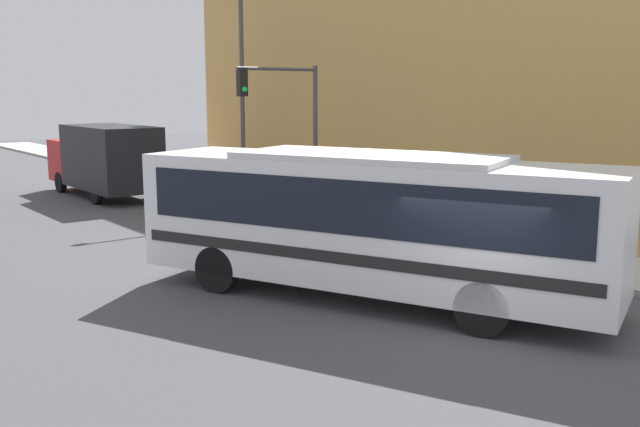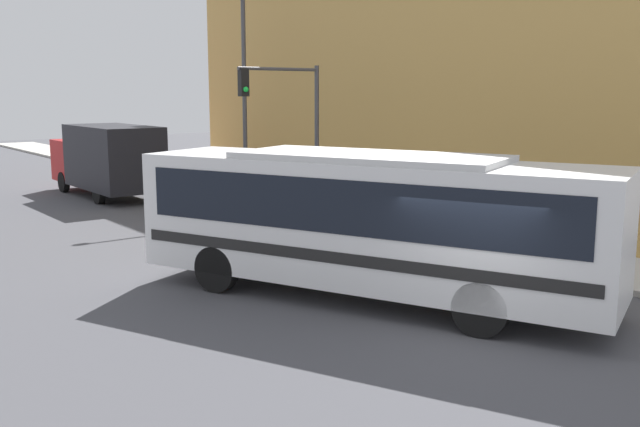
{
  "view_description": "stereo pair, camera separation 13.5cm",
  "coord_description": "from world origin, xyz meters",
  "px_view_note": "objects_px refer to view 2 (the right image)",
  "views": [
    {
      "loc": [
        -10.21,
        -8.16,
        4.45
      ],
      "look_at": [
        0.78,
        5.93,
        1.36
      ],
      "focal_mm": 40.0,
      "sensor_mm": 36.0,
      "label": 1
    },
    {
      "loc": [
        -10.11,
        -8.25,
        4.45
      ],
      "look_at": [
        0.78,
        5.93,
        1.36
      ],
      "focal_mm": 40.0,
      "sensor_mm": 36.0,
      "label": 2
    }
  ],
  "objects_px": {
    "parking_meter": "(387,200)",
    "traffic_light_pole": "(291,113)",
    "street_lamp": "(237,79)",
    "city_bus": "(369,216)",
    "fire_hydrant": "(545,247)",
    "delivery_truck": "(107,158)"
  },
  "relations": [
    {
      "from": "parking_meter",
      "to": "traffic_light_pole",
      "type": "bearing_deg",
      "value": 104.3
    },
    {
      "from": "parking_meter",
      "to": "street_lamp",
      "type": "bearing_deg",
      "value": 90.65
    },
    {
      "from": "city_bus",
      "to": "traffic_light_pole",
      "type": "bearing_deg",
      "value": 41.15
    },
    {
      "from": "traffic_light_pole",
      "to": "fire_hydrant",
      "type": "bearing_deg",
      "value": -84.21
    },
    {
      "from": "city_bus",
      "to": "street_lamp",
      "type": "bearing_deg",
      "value": 46.43
    },
    {
      "from": "city_bus",
      "to": "street_lamp",
      "type": "xyz_separation_m",
      "value": [
        5.22,
        14.0,
        3.06
      ]
    },
    {
      "from": "fire_hydrant",
      "to": "traffic_light_pole",
      "type": "bearing_deg",
      "value": 95.79
    },
    {
      "from": "delivery_truck",
      "to": "traffic_light_pole",
      "type": "distance_m",
      "value": 9.84
    },
    {
      "from": "fire_hydrant",
      "to": "parking_meter",
      "type": "bearing_deg",
      "value": 90.0
    },
    {
      "from": "delivery_truck",
      "to": "parking_meter",
      "type": "xyz_separation_m",
      "value": [
        4.08,
        -12.98,
        -0.6
      ]
    },
    {
      "from": "delivery_truck",
      "to": "traffic_light_pole",
      "type": "height_order",
      "value": "traffic_light_pole"
    },
    {
      "from": "city_bus",
      "to": "traffic_light_pole",
      "type": "height_order",
      "value": "traffic_light_pole"
    },
    {
      "from": "delivery_truck",
      "to": "fire_hydrant",
      "type": "relative_size",
      "value": 8.6
    },
    {
      "from": "delivery_truck",
      "to": "street_lamp",
      "type": "relative_size",
      "value": 0.9
    },
    {
      "from": "city_bus",
      "to": "parking_meter",
      "type": "bearing_deg",
      "value": 20.84
    },
    {
      "from": "fire_hydrant",
      "to": "street_lamp",
      "type": "xyz_separation_m",
      "value": [
        -0.1,
        14.72,
        4.33
      ]
    },
    {
      "from": "city_bus",
      "to": "parking_meter",
      "type": "height_order",
      "value": "city_bus"
    },
    {
      "from": "delivery_truck",
      "to": "parking_meter",
      "type": "distance_m",
      "value": 13.62
    },
    {
      "from": "delivery_truck",
      "to": "fire_hydrant",
      "type": "xyz_separation_m",
      "value": [
        4.08,
        -18.83,
        -1.09
      ]
    },
    {
      "from": "traffic_light_pole",
      "to": "city_bus",
      "type": "bearing_deg",
      "value": -115.73
    },
    {
      "from": "parking_meter",
      "to": "fire_hydrant",
      "type": "bearing_deg",
      "value": -90.0
    },
    {
      "from": "fire_hydrant",
      "to": "traffic_light_pole",
      "type": "height_order",
      "value": "traffic_light_pole"
    }
  ]
}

